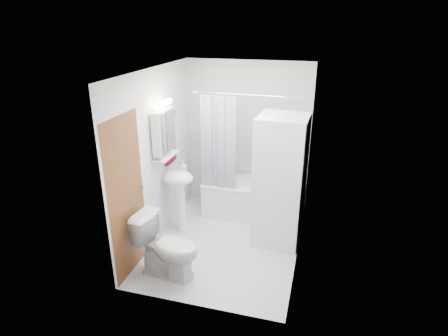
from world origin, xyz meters
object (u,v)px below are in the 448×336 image
(bathtub, at_px, (250,197))
(sink, at_px, (179,187))
(toilet, at_px, (168,247))
(washer_dryer, at_px, (280,181))

(bathtub, distance_m, sink, 1.25)
(bathtub, relative_size, sink, 1.41)
(sink, height_order, toilet, sink)
(sink, distance_m, washer_dryer, 1.45)
(washer_dryer, height_order, toilet, washer_dryer)
(toilet, bearing_deg, washer_dryer, -38.37)
(washer_dryer, distance_m, toilet, 1.74)
(sink, relative_size, washer_dryer, 0.57)
(sink, height_order, washer_dryer, washer_dryer)
(sink, xyz_separation_m, washer_dryer, (1.43, 0.14, 0.21))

